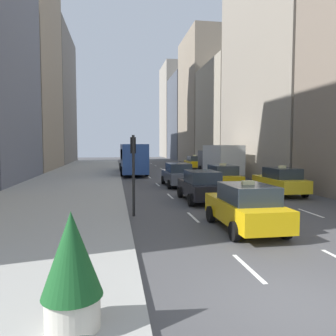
{
  "coord_description": "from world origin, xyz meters",
  "views": [
    {
      "loc": [
        -3.56,
        -5.77,
        3.16
      ],
      "look_at": [
        -0.38,
        13.72,
        1.77
      ],
      "focal_mm": 35.0,
      "sensor_mm": 36.0,
      "label": 1
    }
  ],
  "objects_px": {
    "taxi_fourth": "(280,181)",
    "sedan_black_near": "(178,175)",
    "traffic_light_pole": "(133,162)",
    "box_truck": "(219,160)",
    "taxi_second": "(194,162)",
    "planter_with_shrub": "(72,269)",
    "taxi_lead": "(222,177)",
    "taxi_third": "(245,207)",
    "sedan_silver_behind": "(201,186)",
    "city_bus": "(132,157)"
  },
  "relations": [
    {
      "from": "planter_with_shrub",
      "to": "taxi_third",
      "type": "bearing_deg",
      "value": 47.57
    },
    {
      "from": "traffic_light_pole",
      "to": "planter_with_shrub",
      "type": "bearing_deg",
      "value": -99.42
    },
    {
      "from": "box_truck",
      "to": "planter_with_shrub",
      "type": "distance_m",
      "value": 28.46
    },
    {
      "from": "sedan_black_near",
      "to": "taxi_lead",
      "type": "bearing_deg",
      "value": -37.61
    },
    {
      "from": "sedan_silver_behind",
      "to": "taxi_second",
      "type": "bearing_deg",
      "value": 77.05
    },
    {
      "from": "taxi_lead",
      "to": "traffic_light_pole",
      "type": "distance_m",
      "value": 10.49
    },
    {
      "from": "taxi_fourth",
      "to": "planter_with_shrub",
      "type": "xyz_separation_m",
      "value": [
        -11.07,
        -13.85,
        0.27
      ]
    },
    {
      "from": "city_bus",
      "to": "taxi_fourth",
      "type": "bearing_deg",
      "value": -64.02
    },
    {
      "from": "city_bus",
      "to": "traffic_light_pole",
      "type": "height_order",
      "value": "traffic_light_pole"
    },
    {
      "from": "sedan_black_near",
      "to": "box_truck",
      "type": "relative_size",
      "value": 0.58
    },
    {
      "from": "sedan_black_near",
      "to": "box_truck",
      "type": "bearing_deg",
      "value": 51.45
    },
    {
      "from": "city_bus",
      "to": "sedan_silver_behind",
      "type": "bearing_deg",
      "value": -81.5
    },
    {
      "from": "taxi_third",
      "to": "sedan_black_near",
      "type": "relative_size",
      "value": 0.9
    },
    {
      "from": "taxi_third",
      "to": "box_truck",
      "type": "height_order",
      "value": "box_truck"
    },
    {
      "from": "taxi_third",
      "to": "box_truck",
      "type": "bearing_deg",
      "value": 74.53
    },
    {
      "from": "box_truck",
      "to": "traffic_light_pole",
      "type": "height_order",
      "value": "traffic_light_pole"
    },
    {
      "from": "taxi_third",
      "to": "taxi_lead",
      "type": "bearing_deg",
      "value": 75.78
    },
    {
      "from": "box_truck",
      "to": "sedan_black_near",
      "type": "bearing_deg",
      "value": -128.55
    },
    {
      "from": "city_bus",
      "to": "planter_with_shrub",
      "type": "xyz_separation_m",
      "value": [
        -2.66,
        -31.12,
        -0.63
      ]
    },
    {
      "from": "taxi_third",
      "to": "sedan_silver_behind",
      "type": "distance_m",
      "value": 6.32
    },
    {
      "from": "planter_with_shrub",
      "to": "traffic_light_pole",
      "type": "distance_m",
      "value": 9.37
    },
    {
      "from": "taxi_lead",
      "to": "sedan_black_near",
      "type": "relative_size",
      "value": 0.9
    },
    {
      "from": "planter_with_shrub",
      "to": "traffic_light_pole",
      "type": "bearing_deg",
      "value": 80.58
    },
    {
      "from": "taxi_second",
      "to": "planter_with_shrub",
      "type": "distance_m",
      "value": 38.29
    },
    {
      "from": "taxi_third",
      "to": "sedan_black_near",
      "type": "height_order",
      "value": "taxi_third"
    },
    {
      "from": "taxi_lead",
      "to": "box_truck",
      "type": "relative_size",
      "value": 0.52
    },
    {
      "from": "box_truck",
      "to": "taxi_fourth",
      "type": "bearing_deg",
      "value": -90.0
    },
    {
      "from": "taxi_fourth",
      "to": "sedan_black_near",
      "type": "xyz_separation_m",
      "value": [
        -5.6,
        5.34,
        0.02
      ]
    },
    {
      "from": "taxi_fourth",
      "to": "sedan_silver_behind",
      "type": "distance_m",
      "value": 5.81
    },
    {
      "from": "taxi_second",
      "to": "taxi_third",
      "type": "height_order",
      "value": "same"
    },
    {
      "from": "taxi_second",
      "to": "traffic_light_pole",
      "type": "distance_m",
      "value": 29.15
    },
    {
      "from": "taxi_lead",
      "to": "box_truck",
      "type": "distance_m",
      "value": 9.64
    },
    {
      "from": "sedan_silver_behind",
      "to": "city_bus",
      "type": "bearing_deg",
      "value": 98.5
    },
    {
      "from": "taxi_fourth",
      "to": "sedan_silver_behind",
      "type": "bearing_deg",
      "value": -164.56
    },
    {
      "from": "sedan_silver_behind",
      "to": "traffic_light_pole",
      "type": "xyz_separation_m",
      "value": [
        -3.95,
        -3.15,
        1.53
      ]
    },
    {
      "from": "traffic_light_pole",
      "to": "taxi_lead",
      "type": "bearing_deg",
      "value": 49.41
    },
    {
      "from": "taxi_lead",
      "to": "sedan_silver_behind",
      "type": "relative_size",
      "value": 0.98
    },
    {
      "from": "city_bus",
      "to": "box_truck",
      "type": "relative_size",
      "value": 1.38
    },
    {
      "from": "box_truck",
      "to": "traffic_light_pole",
      "type": "bearing_deg",
      "value": -119.24
    },
    {
      "from": "sedan_black_near",
      "to": "planter_with_shrub",
      "type": "xyz_separation_m",
      "value": [
        -5.47,
        -19.19,
        0.25
      ]
    },
    {
      "from": "taxi_third",
      "to": "planter_with_shrub",
      "type": "xyz_separation_m",
      "value": [
        -5.47,
        -5.98,
        0.27
      ]
    },
    {
      "from": "taxi_fourth",
      "to": "sedan_black_near",
      "type": "height_order",
      "value": "taxi_fourth"
    },
    {
      "from": "taxi_lead",
      "to": "taxi_second",
      "type": "relative_size",
      "value": 1.0
    },
    {
      "from": "taxi_fourth",
      "to": "traffic_light_pole",
      "type": "distance_m",
      "value": 10.75
    },
    {
      "from": "box_truck",
      "to": "taxi_lead",
      "type": "bearing_deg",
      "value": -106.96
    },
    {
      "from": "taxi_third",
      "to": "sedan_silver_behind",
      "type": "relative_size",
      "value": 0.98
    },
    {
      "from": "box_truck",
      "to": "traffic_light_pole",
      "type": "distance_m",
      "value": 19.56
    },
    {
      "from": "taxi_second",
      "to": "traffic_light_pole",
      "type": "xyz_separation_m",
      "value": [
        -9.55,
        -27.49,
        1.53
      ]
    },
    {
      "from": "taxi_second",
      "to": "sedan_black_near",
      "type": "xyz_separation_m",
      "value": [
        -5.6,
        -17.46,
        0.02
      ]
    },
    {
      "from": "taxi_lead",
      "to": "city_bus",
      "type": "relative_size",
      "value": 0.38
    }
  ]
}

